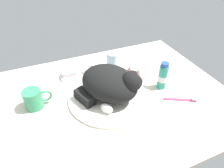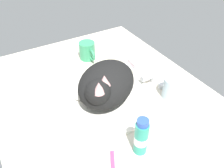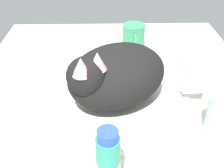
{
  "view_description": "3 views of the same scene",
  "coord_description": "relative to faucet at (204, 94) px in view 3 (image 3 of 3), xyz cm",
  "views": [
    {
      "loc": [
        -25.15,
        -62.77,
        60.56
      ],
      "look_at": [
        1.34,
        0.47,
        6.99
      ],
      "focal_mm": 31.78,
      "sensor_mm": 36.0,
      "label": 1
    },
    {
      "loc": [
        60.56,
        -33.04,
        62.58
      ],
      "look_at": [
        0.04,
        2.37,
        7.11
      ],
      "focal_mm": 37.73,
      "sensor_mm": 36.0,
      "label": 2
    },
    {
      "loc": [
        58.84,
        -2.72,
        44.45
      ],
      "look_at": [
        2.81,
        -1.36,
        7.46
      ],
      "focal_mm": 45.19,
      "sensor_mm": 36.0,
      "label": 3
    }
  ],
  "objects": [
    {
      "name": "soap_bar",
      "position": [
        -13.41,
        0.06,
        0.18
      ],
      "size": [
        7.14,
        4.69,
        2.17
      ],
      "primitive_type": "cube",
      "rotation": [
        0.0,
        0.0,
        -0.09
      ],
      "color": "silver",
      "rests_on": "soap_dish"
    },
    {
      "name": "ground_plane",
      "position": [
        0.0,
        -22.68,
        -3.6
      ],
      "size": [
        110.0,
        82.5,
        3.0
      ],
      "primitive_type": "cube",
      "color": "beige"
    },
    {
      "name": "toothpaste_bottle",
      "position": [
        25.83,
        -25.27,
        4.29
      ],
      "size": [
        4.31,
        4.31,
        13.71
      ],
      "color": "teal",
      "rests_on": "ground_plane"
    },
    {
      "name": "coffee_mug",
      "position": [
        -31.61,
        -15.67,
        2.18
      ],
      "size": [
        11.76,
        7.67,
        8.57
      ],
      "color": "#389966",
      "rests_on": "ground_plane"
    },
    {
      "name": "sink_basin",
      "position": [
        0.0,
        -22.68,
        -1.54
      ],
      "size": [
        37.54,
        37.54,
        1.13
      ],
      "primitive_type": "cylinder",
      "color": "white",
      "rests_on": "ground_plane"
    },
    {
      "name": "cat",
      "position": [
        0.44,
        -23.51,
        6.49
      ],
      "size": [
        30.95,
        32.43,
        16.88
      ],
      "color": "black",
      "rests_on": "sink_basin"
    },
    {
      "name": "soap_dish",
      "position": [
        -13.41,
        0.06,
        -1.5
      ],
      "size": [
        9.0,
        6.4,
        1.2
      ],
      "primitive_type": "cube",
      "color": "white",
      "rests_on": "ground_plane"
    },
    {
      "name": "rinse_cup",
      "position": [
        11.0,
        0.02,
        2.31
      ],
      "size": [
        6.47,
        6.47,
        8.82
      ],
      "color": "silver",
      "rests_on": "ground_plane"
    },
    {
      "name": "faucet",
      "position": [
        0.0,
        0.0,
        0.0
      ],
      "size": [
        12.19,
        8.95,
        5.07
      ],
      "color": "silver",
      "rests_on": "ground_plane"
    }
  ]
}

